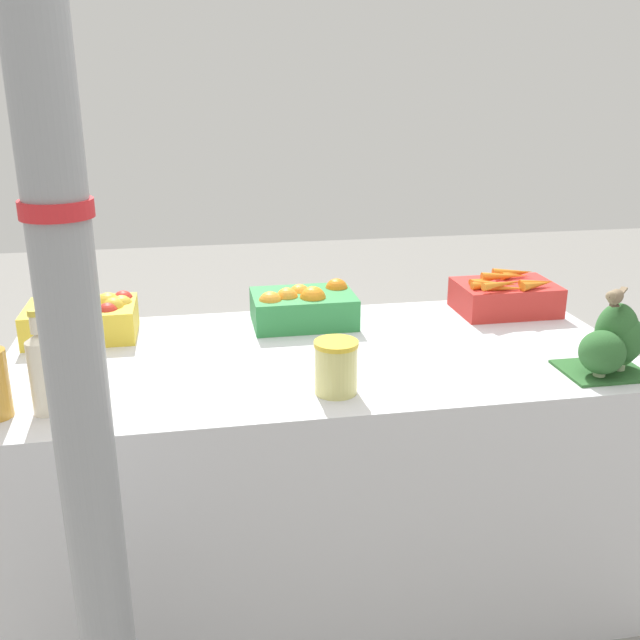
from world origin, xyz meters
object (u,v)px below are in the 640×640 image
(support_pole, at_px, (59,229))
(apple_crate, at_px, (86,317))
(juice_bottle_golden, at_px, (92,370))
(pickle_jar, at_px, (336,367))
(juice_bottle_cloudy, at_px, (42,371))
(sparrow_bird, at_px, (615,297))
(carrot_crate, at_px, (506,295))
(broccoli_pile, at_px, (614,343))
(orange_crate, at_px, (303,306))

(support_pole, xyz_separation_m, apple_crate, (-0.12, 0.96, -0.46))
(juice_bottle_golden, relative_size, pickle_jar, 1.76)
(juice_bottle_cloudy, height_order, sparrow_bird, juice_bottle_cloudy)
(carrot_crate, relative_size, juice_bottle_golden, 1.35)
(broccoli_pile, xyz_separation_m, juice_bottle_cloudy, (-1.46, 0.02, 0.02))
(juice_bottle_cloudy, relative_size, sparrow_bird, 2.35)
(carrot_crate, relative_size, pickle_jar, 2.36)
(support_pole, bearing_deg, pickle_jar, 36.54)
(broccoli_pile, xyz_separation_m, juice_bottle_golden, (-1.35, 0.02, 0.02))
(support_pole, xyz_separation_m, sparrow_bird, (1.29, 0.39, -0.30))
(broccoli_pile, distance_m, sparrow_bird, 0.14)
(broccoli_pile, xyz_separation_m, sparrow_bird, (-0.03, -0.01, 0.13))
(apple_crate, relative_size, juice_bottle_golden, 1.35)
(support_pole, xyz_separation_m, orange_crate, (0.55, 0.95, -0.46))
(apple_crate, bearing_deg, support_pole, -82.75)
(support_pole, height_order, carrot_crate, support_pole)
(support_pole, distance_m, juice_bottle_golden, 0.60)
(broccoli_pile, height_order, sparrow_bird, sparrow_bird)
(carrot_crate, bearing_deg, orange_crate, 179.97)
(carrot_crate, height_order, pickle_jar, pickle_jar)
(juice_bottle_cloudy, bearing_deg, orange_crate, 37.16)
(orange_crate, bearing_deg, apple_crate, 179.58)
(broccoli_pile, relative_size, pickle_jar, 1.59)
(orange_crate, distance_m, carrot_crate, 0.70)
(apple_crate, distance_m, broccoli_pile, 1.54)
(carrot_crate, relative_size, sparrow_bird, 2.97)
(apple_crate, relative_size, juice_bottle_cloudy, 1.26)
(carrot_crate, bearing_deg, sparrow_bird, -86.32)
(apple_crate, relative_size, carrot_crate, 1.00)
(apple_crate, xyz_separation_m, orange_crate, (0.68, -0.00, -0.00))
(apple_crate, bearing_deg, broccoli_pile, -21.14)
(pickle_jar, height_order, sparrow_bird, sparrow_bird)
(orange_crate, distance_m, pickle_jar, 0.54)
(support_pole, bearing_deg, broccoli_pile, 17.03)
(apple_crate, bearing_deg, juice_bottle_cloudy, -92.99)
(orange_crate, height_order, juice_bottle_golden, juice_bottle_golden)
(support_pole, bearing_deg, orange_crate, 59.78)
(broccoli_pile, bearing_deg, pickle_jar, 179.47)
(support_pole, xyz_separation_m, juice_bottle_cloudy, (-0.15, 0.42, -0.42))
(apple_crate, xyz_separation_m, broccoli_pile, (1.44, -0.56, 0.03))
(apple_crate, xyz_separation_m, juice_bottle_cloudy, (-0.03, -0.54, 0.05))
(broccoli_pile, bearing_deg, support_pole, -162.97)
(orange_crate, relative_size, juice_bottle_golden, 1.35)
(carrot_crate, distance_m, sparrow_bird, 0.59)
(apple_crate, height_order, pickle_jar, pickle_jar)
(orange_crate, height_order, sparrow_bird, sparrow_bird)
(juice_bottle_golden, height_order, pickle_jar, juice_bottle_golden)
(support_pole, bearing_deg, sparrow_bird, 16.84)
(sparrow_bird, bearing_deg, support_pole, -24.04)
(orange_crate, xyz_separation_m, juice_bottle_cloudy, (-0.70, -0.53, 0.05))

